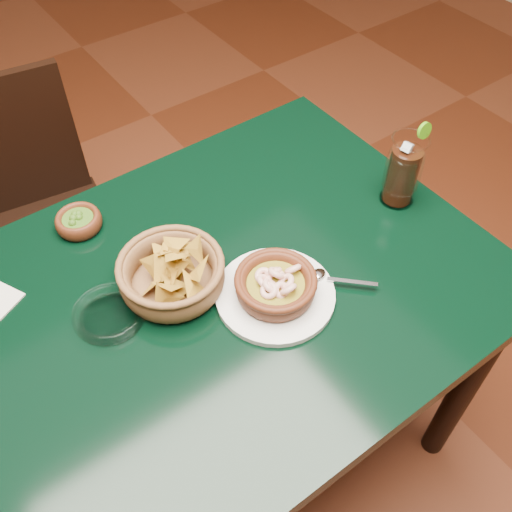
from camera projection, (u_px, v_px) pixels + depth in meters
ground at (212, 458)px, 1.63m from camera, size 7.00×7.00×0.00m
dining_table at (193, 333)px, 1.14m from camera, size 1.20×0.80×0.75m
dining_chair at (36, 217)px, 1.61m from camera, size 0.44×0.44×0.84m
shrimp_plate at (276, 287)px, 1.05m from camera, size 0.28×0.23×0.07m
chip_basket at (172, 273)px, 1.06m from camera, size 0.23×0.23×0.14m
guacamole_ramekin at (79, 221)px, 1.18m from camera, size 0.11×0.11×0.04m
cola_drink at (403, 171)px, 1.19m from camera, size 0.16×0.16×0.18m
glass_ashtray at (109, 315)px, 1.03m from camera, size 0.14×0.14×0.03m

